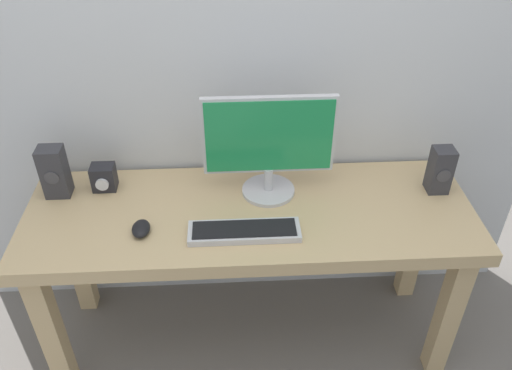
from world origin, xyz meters
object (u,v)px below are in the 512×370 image
Objects in this scene: keyboard_primary at (244,231)px; speaker_right at (440,170)px; monitor at (269,144)px; mouse at (141,229)px; desk at (250,231)px; speaker_left at (54,172)px; audio_controller at (104,177)px.

speaker_right reaches higher than keyboard_primary.
mouse is at bearing -154.76° from monitor.
desk is 8.11× the size of speaker_left.
audio_controller reaches higher than mouse.
mouse is at bearing -170.43° from speaker_right.
audio_controller is at bearing 176.35° from speaker_right.
audio_controller is (-0.67, 0.06, -0.17)m from monitor.
speaker_right reaches higher than audio_controller.
speaker_right is 1.81× the size of audio_controller.
keyboard_primary is 0.38m from mouse.
keyboard_primary is at bearing -163.83° from speaker_right.
monitor is at bearing 56.17° from desk.
speaker_left is (-0.85, 0.03, -0.12)m from monitor.
mouse is (-0.49, -0.23, -0.21)m from monitor.
audio_controller reaches higher than desk.
speaker_right is 1.37m from audio_controller.
monitor is 4.71× the size of audio_controller.
speaker_left reaches higher than mouse.
keyboard_primary is at bearing -100.66° from desk.
speaker_left is (-0.77, 0.15, 0.22)m from desk.
keyboard_primary is (-0.11, -0.26, -0.21)m from monitor.
audio_controller is at bearing 163.36° from desk.
desk is at bearing 14.52° from mouse.
monitor is at bearing 67.72° from keyboard_primary.
speaker_right is (0.69, -0.03, -0.13)m from monitor.
keyboard_primary is at bearing -21.37° from speaker_left.
keyboard_primary is 1.91× the size of speaker_left.
monitor is (0.08, 0.12, 0.34)m from desk.
speaker_right is 0.90× the size of speaker_left.
speaker_right is at bearing -2.18° from speaker_left.
desk is at bearing 79.34° from keyboard_primary.
audio_controller is at bearing 8.94° from speaker_left.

